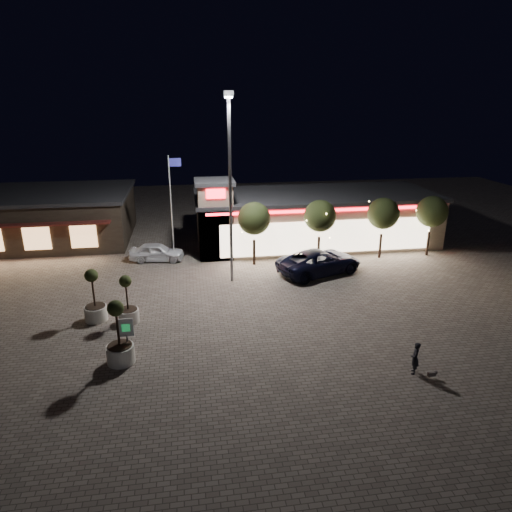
{
  "coord_description": "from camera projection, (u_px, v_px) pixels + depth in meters",
  "views": [
    {
      "loc": [
        -0.78,
        -21.1,
        12.04
      ],
      "look_at": [
        3.37,
        6.0,
        2.42
      ],
      "focal_mm": 32.0,
      "sensor_mm": 36.0,
      "label": 1
    }
  ],
  "objects": [
    {
      "name": "retail_building",
      "position": [
        309.0,
        217.0,
        39.16
      ],
      "size": [
        20.4,
        8.4,
        6.1
      ],
      "color": "tan",
      "rests_on": "ground"
    },
    {
      "name": "dog",
      "position": [
        433.0,
        374.0,
        20.5
      ],
      "size": [
        0.48,
        0.19,
        0.26
      ],
      "color": "#59514C",
      "rests_on": "ground"
    },
    {
      "name": "string_tree_a",
      "position": [
        254.0,
        219.0,
        33.43
      ],
      "size": [
        2.42,
        2.42,
        4.79
      ],
      "color": "#332319",
      "rests_on": "ground"
    },
    {
      "name": "planter_left",
      "position": [
        95.0,
        305.0,
        25.66
      ],
      "size": [
        1.26,
        1.26,
        3.1
      ],
      "color": "white",
      "rests_on": "ground"
    },
    {
      "name": "string_tree_c",
      "position": [
        383.0,
        214.0,
        34.86
      ],
      "size": [
        2.42,
        2.42,
        4.79
      ],
      "color": "#332319",
      "rests_on": "ground"
    },
    {
      "name": "pedestrian",
      "position": [
        415.0,
        358.0,
        20.75
      ],
      "size": [
        0.58,
        0.67,
        1.55
      ],
      "primitive_type": "imported",
      "rotation": [
        0.0,
        0.0,
        -2.01
      ],
      "color": "black",
      "rests_on": "ground"
    },
    {
      "name": "floodlight_pole",
      "position": [
        230.0,
        179.0,
        29.2
      ],
      "size": [
        0.6,
        0.4,
        12.38
      ],
      "color": "gray",
      "rests_on": "ground"
    },
    {
      "name": "restaurant_building",
      "position": [
        35.0,
        216.0,
        39.69
      ],
      "size": [
        16.4,
        11.0,
        4.3
      ],
      "color": "#382D23",
      "rests_on": "ground"
    },
    {
      "name": "white_sedan",
      "position": [
        157.0,
        252.0,
        35.13
      ],
      "size": [
        4.29,
        2.15,
        1.4
      ],
      "primitive_type": "imported",
      "rotation": [
        0.0,
        0.0,
        1.45
      ],
      "color": "white",
      "rests_on": "ground"
    },
    {
      "name": "flagpole",
      "position": [
        172.0,
        200.0,
        34.06
      ],
      "size": [
        0.95,
        0.1,
        8.0
      ],
      "color": "white",
      "rests_on": "ground"
    },
    {
      "name": "planter_mid",
      "position": [
        119.0,
        344.0,
        21.52
      ],
      "size": [
        1.32,
        1.32,
        3.24
      ],
      "color": "white",
      "rests_on": "ground"
    },
    {
      "name": "planter_right",
      "position": [
        128.0,
        308.0,
        25.45
      ],
      "size": [
        1.15,
        1.15,
        2.83
      ],
      "color": "white",
      "rests_on": "ground"
    },
    {
      "name": "valet_sign",
      "position": [
        126.0,
        331.0,
        21.67
      ],
      "size": [
        0.71,
        0.1,
        2.14
      ],
      "color": "gray",
      "rests_on": "ground"
    },
    {
      "name": "ground",
      "position": [
        210.0,
        341.0,
        23.78
      ],
      "size": [
        90.0,
        90.0,
        0.0
      ],
      "primitive_type": "plane",
      "color": "#73685D",
      "rests_on": "ground"
    },
    {
      "name": "pickup_truck",
      "position": [
        320.0,
        262.0,
        32.61
      ],
      "size": [
        6.86,
        4.86,
        1.74
      ],
      "primitive_type": "imported",
      "rotation": [
        0.0,
        0.0,
        1.92
      ],
      "color": "black",
      "rests_on": "ground"
    },
    {
      "name": "string_tree_b",
      "position": [
        320.0,
        216.0,
        34.14
      ],
      "size": [
        2.42,
        2.42,
        4.79
      ],
      "color": "#332319",
      "rests_on": "ground"
    },
    {
      "name": "string_tree_d",
      "position": [
        432.0,
        212.0,
        35.43
      ],
      "size": [
        2.42,
        2.42,
        4.79
      ],
      "color": "#332319",
      "rests_on": "ground"
    }
  ]
}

